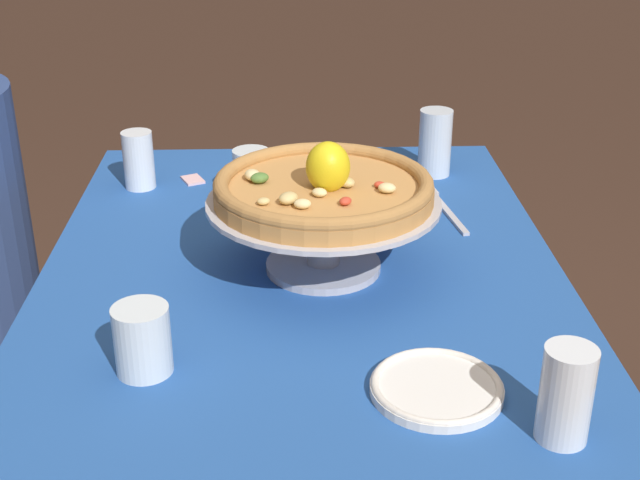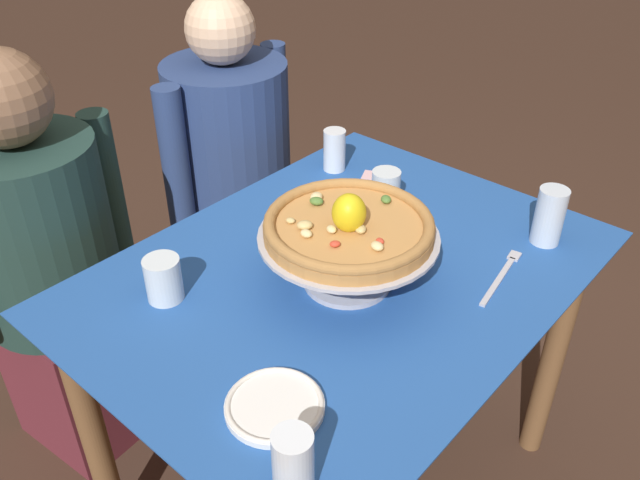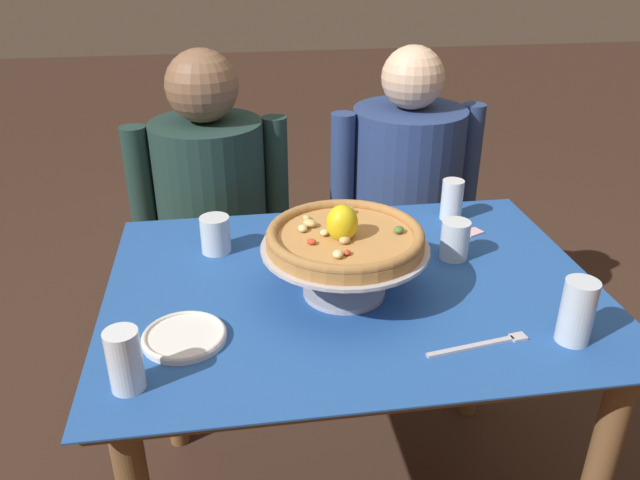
# 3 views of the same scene
# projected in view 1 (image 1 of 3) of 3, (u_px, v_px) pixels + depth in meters

# --- Properties ---
(dining_table) EXTENTS (1.12, 0.84, 0.74)m
(dining_table) POSITION_uv_depth(u_px,v_px,m) (303.00, 326.00, 1.49)
(dining_table) COLOR brown
(dining_table) RESTS_ON ground
(pizza_stand) EXTENTS (0.37, 0.37, 0.12)m
(pizza_stand) POSITION_uv_depth(u_px,v_px,m) (323.00, 222.00, 1.38)
(pizza_stand) COLOR #B7B7C1
(pizza_stand) RESTS_ON dining_table
(pizza) EXTENTS (0.34, 0.34, 0.10)m
(pizza) POSITION_uv_depth(u_px,v_px,m) (324.00, 187.00, 1.35)
(pizza) COLOR #BC8447
(pizza) RESTS_ON pizza_stand
(water_glass_front_right) EXTENTS (0.07, 0.07, 0.14)m
(water_glass_front_right) POSITION_uv_depth(u_px,v_px,m) (435.00, 147.00, 1.77)
(water_glass_front_right) COLOR silver
(water_glass_front_right) RESTS_ON dining_table
(water_glass_back_right) EXTENTS (0.06, 0.06, 0.11)m
(water_glass_back_right) POSITION_uv_depth(u_px,v_px,m) (139.00, 164.00, 1.71)
(water_glass_back_right) COLOR white
(water_glass_back_right) RESTS_ON dining_table
(water_glass_back_left) EXTENTS (0.07, 0.07, 0.09)m
(water_glass_back_left) POSITION_uv_depth(u_px,v_px,m) (143.00, 343.00, 1.13)
(water_glass_back_left) COLOR silver
(water_glass_back_left) RESTS_ON dining_table
(water_glass_side_right) EXTENTS (0.07, 0.07, 0.10)m
(water_glass_side_right) POSITION_uv_depth(u_px,v_px,m) (252.00, 178.00, 1.66)
(water_glass_side_right) COLOR silver
(water_glass_side_right) RESTS_ON dining_table
(water_glass_front_left) EXTENTS (0.06, 0.06, 0.12)m
(water_glass_front_left) POSITION_uv_depth(u_px,v_px,m) (565.00, 401.00, 1.00)
(water_glass_front_left) COLOR white
(water_glass_front_left) RESTS_ON dining_table
(side_plate) EXTENTS (0.17, 0.17, 0.02)m
(side_plate) POSITION_uv_depth(u_px,v_px,m) (437.00, 387.00, 1.10)
(side_plate) COLOR white
(side_plate) RESTS_ON dining_table
(dinner_fork) EXTENTS (0.22, 0.05, 0.01)m
(dinner_fork) POSITION_uv_depth(u_px,v_px,m) (444.00, 207.00, 1.63)
(dinner_fork) COLOR #B7B7C1
(dinner_fork) RESTS_ON dining_table
(sugar_packet) EXTENTS (0.06, 0.05, 0.00)m
(sugar_packet) POSITION_uv_depth(u_px,v_px,m) (193.00, 180.00, 1.76)
(sugar_packet) COLOR beige
(sugar_packet) RESTS_ON dining_table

